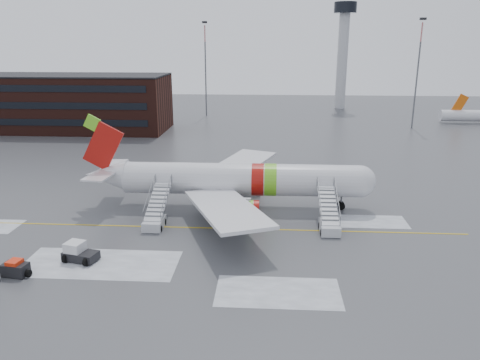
# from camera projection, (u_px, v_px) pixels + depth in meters

# --- Properties ---
(ground) EXTENTS (260.00, 260.00, 0.00)m
(ground) POSITION_uv_depth(u_px,v_px,m) (185.00, 224.00, 51.51)
(ground) COLOR #494C4F
(ground) RESTS_ON ground
(airliner) EXTENTS (35.03, 32.97, 11.18)m
(airliner) POSITION_uv_depth(u_px,v_px,m) (233.00, 180.00, 55.93)
(airliner) COLOR silver
(airliner) RESTS_ON ground
(airstair_fwd) EXTENTS (2.05, 7.70, 3.48)m
(airstair_fwd) POSITION_uv_depth(u_px,v_px,m) (329.00, 220.00, 49.70)
(airstair_fwd) COLOR silver
(airstair_fwd) RESTS_ON ground
(airstair_aft) EXTENTS (2.05, 7.70, 3.48)m
(airstair_aft) POSITION_uv_depth(u_px,v_px,m) (156.00, 216.00, 50.83)
(airstair_aft) COLOR #B6B8BD
(airstair_aft) RESTS_ON ground
(pushback_tug) EXTENTS (3.39, 2.85, 1.76)m
(pushback_tug) POSITION_uv_depth(u_px,v_px,m) (79.00, 253.00, 42.76)
(pushback_tug) COLOR black
(pushback_tug) RESTS_ON ground
(baggage_tractor) EXTENTS (2.82, 1.56, 1.42)m
(baggage_tractor) POSITION_uv_depth(u_px,v_px,m) (15.00, 269.00, 40.03)
(baggage_tractor) COLOR black
(baggage_tractor) RESTS_ON ground
(terminal_building) EXTENTS (62.00, 16.11, 12.30)m
(terminal_building) POSITION_uv_depth(u_px,v_px,m) (29.00, 102.00, 105.06)
(terminal_building) COLOR #3F1E16
(terminal_building) RESTS_ON ground
(control_tower) EXTENTS (6.40, 6.40, 30.00)m
(control_tower) POSITION_uv_depth(u_px,v_px,m) (343.00, 43.00, 135.21)
(control_tower) COLOR #B2B5BA
(control_tower) RESTS_ON ground
(light_mast_far_ne) EXTENTS (1.20, 1.20, 24.25)m
(light_mast_far_ne) POSITION_uv_depth(u_px,v_px,m) (418.00, 67.00, 104.32)
(light_mast_far_ne) COLOR #595B60
(light_mast_far_ne) RESTS_ON ground
(light_mast_far_n) EXTENTS (1.20, 1.20, 24.25)m
(light_mast_far_n) POSITION_uv_depth(u_px,v_px,m) (205.00, 63.00, 122.66)
(light_mast_far_n) COLOR #595B60
(light_mast_far_n) RESTS_ON ground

